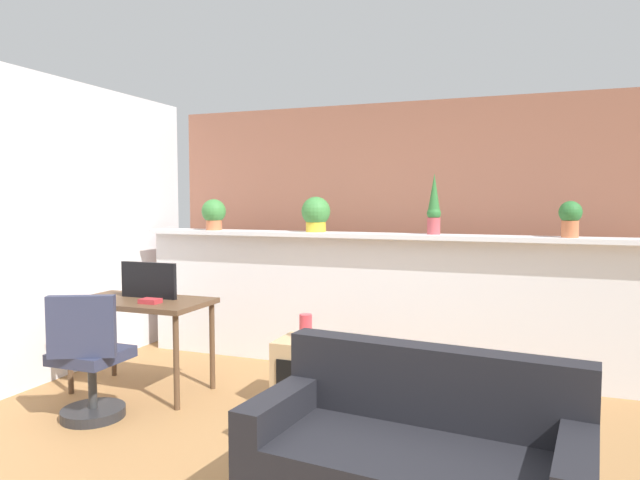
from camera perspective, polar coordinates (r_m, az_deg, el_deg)
ground_plane at (r=3.55m, az=-3.26°, el=-21.77°), size 12.00×12.00×0.00m
divider_wall at (r=5.18m, az=5.69°, el=-6.44°), size 4.64×0.16×1.21m
plant_shelf at (r=5.06m, az=5.63°, el=0.45°), size 4.64×0.32×0.04m
brick_wall_behind at (r=5.68m, az=7.28°, el=1.04°), size 4.64×0.10×2.50m
side_wall_left at (r=5.10m, az=-28.83°, el=0.79°), size 0.12×4.40×2.60m
potted_plant_0 at (r=5.68m, az=-10.69°, el=2.68°), size 0.24×0.24×0.31m
potted_plant_1 at (r=5.26m, az=-0.42°, el=2.71°), size 0.27×0.27×0.33m
potted_plant_2 at (r=4.98m, az=11.45°, el=3.36°), size 0.12×0.12×0.53m
potted_plant_3 at (r=4.88m, az=23.98°, el=2.13°), size 0.18×0.18×0.29m
desk at (r=4.78m, az=-17.64°, el=-6.75°), size 1.10×0.60×0.75m
tv_monitor at (r=4.80m, az=-16.94°, el=-3.91°), size 0.51×0.04×0.29m
office_chair at (r=4.33m, az=-22.30°, el=-11.74°), size 0.51×0.52×0.91m
side_cube_shelf at (r=4.37m, az=-1.60°, el=-13.21°), size 0.40×0.41×0.50m
vase_on_shelf at (r=4.32m, az=-1.46°, el=-8.71°), size 0.10×0.10×0.18m
book_on_desk at (r=4.57m, az=-16.79°, el=-5.92°), size 0.15×0.11×0.04m
couch at (r=2.93m, az=9.67°, el=-21.51°), size 1.63×0.92×0.80m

